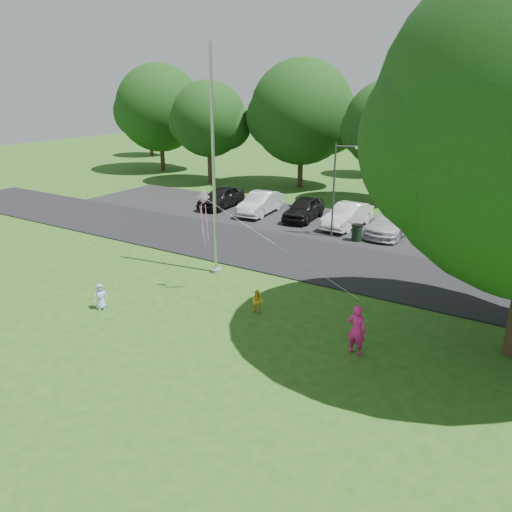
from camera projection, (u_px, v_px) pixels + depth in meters
The scene contains 13 objects.
ground at pixel (212, 333), 17.65m from camera, with size 120.00×120.00×0.00m, color #245516.
park_road at pixel (321, 260), 24.84m from camera, with size 60.00×6.00×0.06m, color black.
parking_strip at pixel (367, 230), 30.04m from camera, with size 42.00×7.00×0.06m, color black.
flagpole at pixel (214, 184), 22.05m from camera, with size 0.50×0.50×10.00m.
street_lamp at pixel (338, 183), 27.59m from camera, with size 1.42×0.69×5.30m.
trash_can at pixel (357, 233), 27.73m from camera, with size 0.62×0.62×0.99m.
tree_row at pixel (440, 124), 34.37m from camera, with size 64.35×11.94×10.88m.
horizon_trees at pixel (496, 136), 41.30m from camera, with size 77.46×7.20×7.02m.
parked_cars at pixel (379, 219), 29.45m from camera, with size 23.30×5.55×1.49m.
woman at pixel (357, 330), 16.07m from camera, with size 0.62×0.41×1.70m, color #EE1F82.
child_yellow at pixel (257, 302), 19.07m from camera, with size 0.45×0.35×0.93m, color yellow.
child_blue at pixel (100, 297), 19.39m from camera, with size 0.51×0.33×1.05m, color #A6C0FF.
kite at pixel (208, 211), 19.73m from camera, with size 7.44×1.64×2.46m.
Camera 1 is at (9.73, -12.53, 8.35)m, focal length 35.00 mm.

